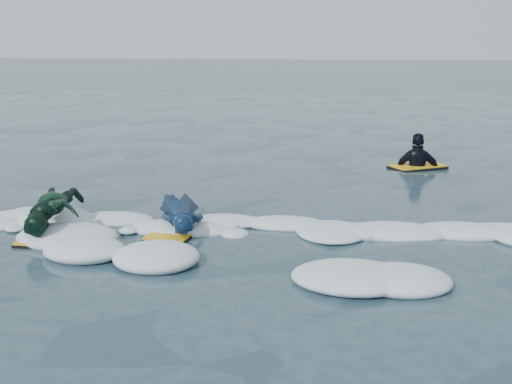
% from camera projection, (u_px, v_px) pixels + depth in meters
% --- Properties ---
extents(ground, '(120.00, 120.00, 0.00)m').
position_uv_depth(ground, '(237.00, 271.00, 6.75)').
color(ground, '#1A343F').
rests_on(ground, ground).
extents(foam_band, '(12.00, 3.10, 0.30)m').
position_uv_depth(foam_band, '(250.00, 241.00, 7.75)').
color(foam_band, white).
rests_on(foam_band, ground).
extents(prone_woman_unit, '(0.94, 1.55, 0.37)m').
position_uv_depth(prone_woman_unit, '(180.00, 215.00, 8.16)').
color(prone_woman_unit, black).
rests_on(prone_woman_unit, ground).
extents(prone_child_unit, '(0.79, 1.40, 0.53)m').
position_uv_depth(prone_child_unit, '(54.00, 214.00, 7.93)').
color(prone_child_unit, black).
rests_on(prone_child_unit, ground).
extents(waiting_rider_unit, '(1.16, 1.00, 1.52)m').
position_uv_depth(waiting_rider_unit, '(417.00, 173.00, 11.89)').
color(waiting_rider_unit, black).
rests_on(waiting_rider_unit, ground).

